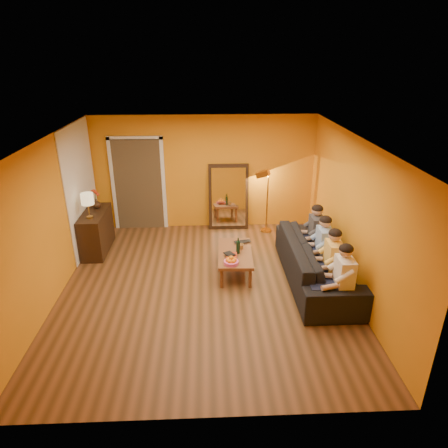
{
  "coord_description": "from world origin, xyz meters",
  "views": [
    {
      "loc": [
        0.06,
        -6.05,
        3.84
      ],
      "look_at": [
        0.35,
        0.5,
        1.0
      ],
      "focal_mm": 32.0,
      "sensor_mm": 36.0,
      "label": 1
    }
  ],
  "objects_px": {
    "floor_lamp": "(267,202)",
    "tumbler": "(241,247)",
    "table_lamp": "(88,206)",
    "laptop": "(243,243)",
    "sideboard": "(97,232)",
    "sofa": "(317,261)",
    "person_far_right": "(316,235)",
    "person_far_left": "(343,280)",
    "coffee_table": "(235,262)",
    "wine_bottle": "(238,246)",
    "vase": "(96,204)",
    "person_mid_right": "(324,248)",
    "mirror_frame": "(229,197)",
    "person_mid_left": "(333,263)",
    "dog": "(307,283)"
  },
  "relations": [
    {
      "from": "sideboard",
      "to": "coffee_table",
      "type": "height_order",
      "value": "sideboard"
    },
    {
      "from": "sideboard",
      "to": "person_far_left",
      "type": "bearing_deg",
      "value": -28.79
    },
    {
      "from": "sideboard",
      "to": "sofa",
      "type": "height_order",
      "value": "sideboard"
    },
    {
      "from": "coffee_table",
      "to": "wine_bottle",
      "type": "relative_size",
      "value": 3.94
    },
    {
      "from": "wine_bottle",
      "to": "person_mid_left",
      "type": "bearing_deg",
      "value": -26.89
    },
    {
      "from": "person_far_right",
      "to": "wine_bottle",
      "type": "relative_size",
      "value": 3.94
    },
    {
      "from": "sofa",
      "to": "table_lamp",
      "type": "bearing_deg",
      "value": 75.44
    },
    {
      "from": "person_far_left",
      "to": "person_far_right",
      "type": "relative_size",
      "value": 1.0
    },
    {
      "from": "sideboard",
      "to": "sofa",
      "type": "xyz_separation_m",
      "value": [
        4.24,
        -1.4,
        -0.04
      ]
    },
    {
      "from": "person_mid_right",
      "to": "laptop",
      "type": "bearing_deg",
      "value": 155.93
    },
    {
      "from": "person_mid_right",
      "to": "person_far_right",
      "type": "distance_m",
      "value": 0.55
    },
    {
      "from": "person_mid_left",
      "to": "mirror_frame",
      "type": "bearing_deg",
      "value": 118.32
    },
    {
      "from": "sideboard",
      "to": "vase",
      "type": "relative_size",
      "value": 5.95
    },
    {
      "from": "floor_lamp",
      "to": "tumbler",
      "type": "xyz_separation_m",
      "value": [
        -0.73,
        -1.71,
        -0.25
      ]
    },
    {
      "from": "person_far_right",
      "to": "vase",
      "type": "relative_size",
      "value": 6.15
    },
    {
      "from": "floor_lamp",
      "to": "dog",
      "type": "distance_m",
      "value": 2.8
    },
    {
      "from": "table_lamp",
      "to": "floor_lamp",
      "type": "distance_m",
      "value": 3.83
    },
    {
      "from": "mirror_frame",
      "to": "person_far_right",
      "type": "height_order",
      "value": "mirror_frame"
    },
    {
      "from": "sofa",
      "to": "person_far_left",
      "type": "xyz_separation_m",
      "value": [
        0.13,
        -1.0,
        0.22
      ]
    },
    {
      "from": "wine_bottle",
      "to": "laptop",
      "type": "bearing_deg",
      "value": 72.0
    },
    {
      "from": "sideboard",
      "to": "coffee_table",
      "type": "relative_size",
      "value": 0.97
    },
    {
      "from": "sideboard",
      "to": "table_lamp",
      "type": "xyz_separation_m",
      "value": [
        0.0,
        -0.3,
        0.68
      ]
    },
    {
      "from": "floor_lamp",
      "to": "person_far_left",
      "type": "distance_m",
      "value": 3.28
    },
    {
      "from": "table_lamp",
      "to": "person_far_right",
      "type": "distance_m",
      "value": 4.42
    },
    {
      "from": "sofa",
      "to": "person_far_right",
      "type": "distance_m",
      "value": 0.7
    },
    {
      "from": "sideboard",
      "to": "laptop",
      "type": "relative_size",
      "value": 3.61
    },
    {
      "from": "sideboard",
      "to": "person_far_right",
      "type": "relative_size",
      "value": 0.97
    },
    {
      "from": "floor_lamp",
      "to": "vase",
      "type": "xyz_separation_m",
      "value": [
        -3.65,
        -0.55,
        0.23
      ]
    },
    {
      "from": "floor_lamp",
      "to": "person_mid_right",
      "type": "height_order",
      "value": "floor_lamp"
    },
    {
      "from": "wine_bottle",
      "to": "vase",
      "type": "xyz_separation_m",
      "value": [
        -2.85,
        1.33,
        0.37
      ]
    },
    {
      "from": "person_mid_right",
      "to": "dog",
      "type": "bearing_deg",
      "value": -123.41
    },
    {
      "from": "coffee_table",
      "to": "person_mid_right",
      "type": "relative_size",
      "value": 1.0
    },
    {
      "from": "person_far_left",
      "to": "tumbler",
      "type": "xyz_separation_m",
      "value": [
        -1.45,
        1.49,
        -0.14
      ]
    },
    {
      "from": "sofa",
      "to": "person_far_left",
      "type": "bearing_deg",
      "value": -172.59
    },
    {
      "from": "table_lamp",
      "to": "wine_bottle",
      "type": "relative_size",
      "value": 1.65
    },
    {
      "from": "mirror_frame",
      "to": "tumbler",
      "type": "bearing_deg",
      "value": -86.35
    },
    {
      "from": "table_lamp",
      "to": "laptop",
      "type": "height_order",
      "value": "table_lamp"
    },
    {
      "from": "sideboard",
      "to": "sofa",
      "type": "bearing_deg",
      "value": -18.29
    },
    {
      "from": "person_far_left",
      "to": "vase",
      "type": "height_order",
      "value": "person_far_left"
    },
    {
      "from": "sofa",
      "to": "person_mid_left",
      "type": "height_order",
      "value": "person_mid_left"
    },
    {
      "from": "person_mid_right",
      "to": "wine_bottle",
      "type": "height_order",
      "value": "person_mid_right"
    },
    {
      "from": "person_far_left",
      "to": "person_mid_right",
      "type": "distance_m",
      "value": 1.1
    },
    {
      "from": "sofa",
      "to": "person_far_right",
      "type": "bearing_deg",
      "value": -11.31
    },
    {
      "from": "coffee_table",
      "to": "person_mid_right",
      "type": "xyz_separation_m",
      "value": [
        1.57,
        -0.27,
        0.4
      ]
    },
    {
      "from": "wine_bottle",
      "to": "dog",
      "type": "bearing_deg",
      "value": -38.48
    },
    {
      "from": "person_mid_left",
      "to": "tumbler",
      "type": "relative_size",
      "value": 11.44
    },
    {
      "from": "person_far_right",
      "to": "wine_bottle",
      "type": "distance_m",
      "value": 1.56
    },
    {
      "from": "sideboard",
      "to": "person_mid_left",
      "type": "bearing_deg",
      "value": -22.96
    },
    {
      "from": "tumbler",
      "to": "table_lamp",
      "type": "bearing_deg",
      "value": 168.2
    },
    {
      "from": "mirror_frame",
      "to": "table_lamp",
      "type": "relative_size",
      "value": 2.98
    }
  ]
}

